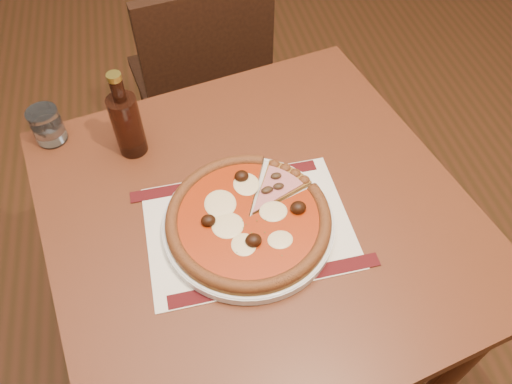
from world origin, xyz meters
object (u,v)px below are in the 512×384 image
Objects in this scene: table at (258,238)px; pizza at (248,218)px; chair_far at (202,78)px; bottle at (127,123)px; plate at (249,224)px; water_glass at (47,126)px.

table is 3.05× the size of pizza.
bottle is at bearing 59.33° from chair_far.
chair_far is 0.84m from plate.
chair_far is 2.73× the size of pizza.
bottle is (-0.23, 0.21, 0.18)m from table.
water_glass reaches higher than pizza.
water_glass reaches higher than table.
plate is at bearing -51.75° from bottle.
plate is at bearing -40.95° from water_glass.
table is at bearing -43.49° from bottle.
plate is at bearing -125.71° from table.
plate is at bearing 48.68° from pizza.
bottle is at bearing 136.51° from table.
table is 0.51m from water_glass.
plate is (-0.01, -0.79, 0.28)m from chair_far.
chair_far is 4.19× the size of bottle.
pizza is (-0.00, -0.00, 0.02)m from plate.
chair_far is at bearing 68.99° from bottle.
bottle reaches higher than table.
chair_far is 2.60× the size of plate.
chair_far is 10.51× the size of water_glass.
plate is 4.04× the size of water_glass.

